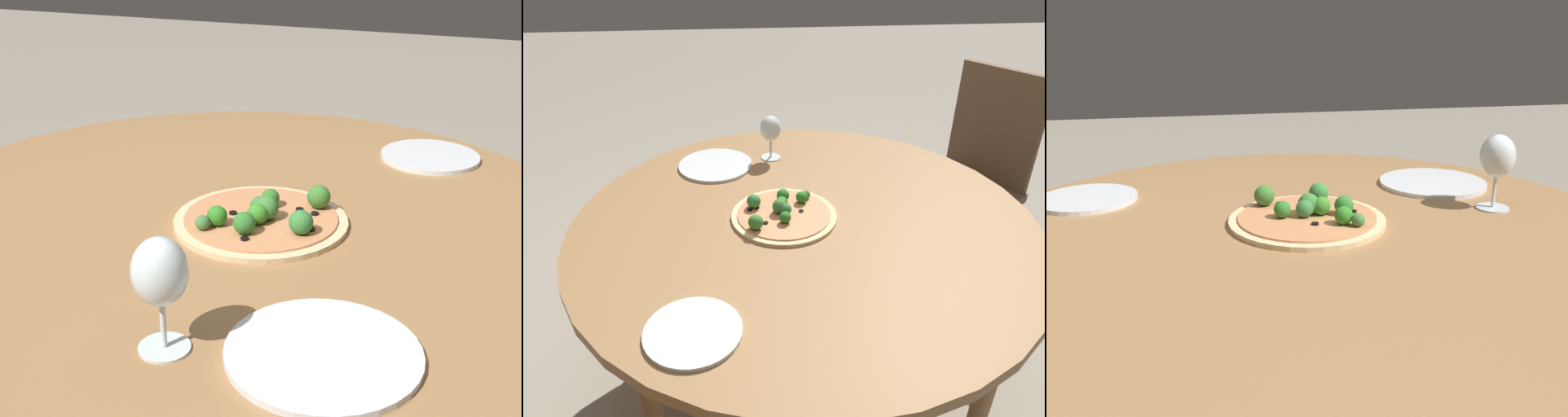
{
  "view_description": "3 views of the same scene",
  "coord_description": "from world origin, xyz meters",
  "views": [
    {
      "loc": [
        -0.45,
        1.13,
        1.27
      ],
      "look_at": [
        -0.06,
        0.02,
        0.75
      ],
      "focal_mm": 50.0,
      "sensor_mm": 36.0,
      "label": 1
    },
    {
      "loc": [
        -0.17,
        -1.24,
        1.53
      ],
      "look_at": [
        -0.06,
        0.02,
        0.75
      ],
      "focal_mm": 35.0,
      "sensor_mm": 36.0,
      "label": 2
    },
    {
      "loc": [
        1.0,
        -0.19,
        1.11
      ],
      "look_at": [
        -0.06,
        0.02,
        0.75
      ],
      "focal_mm": 40.0,
      "sensor_mm": 36.0,
      "label": 3
    }
  ],
  "objects": [
    {
      "name": "pizza",
      "position": [
        -0.07,
        0.02,
        0.74
      ],
      "size": [
        0.31,
        0.31,
        0.06
      ],
      "color": "#DBBC89",
      "rests_on": "dining_table"
    },
    {
      "name": "plate_far",
      "position": [
        -0.27,
        0.37,
        0.73
      ],
      "size": [
        0.26,
        0.26,
        0.01
      ],
      "color": "silver",
      "rests_on": "dining_table"
    },
    {
      "name": "dining_table",
      "position": [
        0.0,
        0.0,
        0.67
      ],
      "size": [
        1.36,
        1.36,
        0.72
      ],
      "color": "olive",
      "rests_on": "ground_plane"
    },
    {
      "name": "plate_near",
      "position": [
        -0.3,
        -0.43,
        0.73
      ],
      "size": [
        0.22,
        0.22,
        0.01
      ],
      "color": "silver",
      "rests_on": "dining_table"
    },
    {
      "name": "wine_glass",
      "position": [
        -0.07,
        0.42,
        0.83
      ],
      "size": [
        0.07,
        0.07,
        0.16
      ],
      "color": "silver",
      "rests_on": "dining_table"
    }
  ]
}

